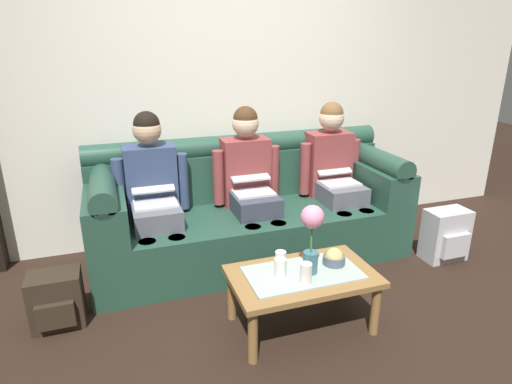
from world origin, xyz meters
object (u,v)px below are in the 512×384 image
cup_near_left (280,268)px  backpack_right (446,235)px  cup_far_center (306,273)px  snack_bowl (334,258)px  person_right (334,170)px  cup_near_right (281,259)px  backpack_left (57,300)px  coffee_table (302,281)px  couch (249,212)px  person_left (153,189)px  person_middle (249,179)px  flower_vase (312,230)px

cup_near_left → backpack_right: size_ratio=0.27×
cup_near_left → cup_far_center: cup_far_center is taller
cup_near_left → cup_far_center: (0.11, -0.11, 0.00)m
snack_bowl → cup_far_center: bearing=-150.9°
person_right → snack_bowl: (-0.53, -1.01, -0.24)m
cup_near_right → backpack_right: bearing=11.4°
cup_near_left → backpack_left: 1.42m
cup_near_left → coffee_table: bearing=1.2°
couch → cup_near_right: (-0.10, -0.93, 0.06)m
couch → coffee_table: (0.00, -1.05, -0.04)m
person_left → backpack_left: size_ratio=3.46×
couch → coffee_table: bearing=-90.0°
couch → coffee_table: 1.05m
person_right → cup_far_center: person_right is taller
backpack_left → backpack_right: (2.92, -0.07, 0.03)m
backpack_left → couch: bearing=20.5°
backpack_left → person_left: bearing=37.9°
couch → person_middle: size_ratio=2.04×
person_left → person_right: size_ratio=1.00×
flower_vase → cup_far_center: flower_vase is taller
backpack_right → cup_near_left: bearing=-165.0°
person_middle → coffee_table: (0.00, -1.04, -0.34)m
person_right → cup_near_left: size_ratio=10.63×
person_left → cup_near_left: (0.61, -1.04, -0.22)m
person_right → coffee_table: person_right is taller
flower_vase → cup_near_right: size_ratio=4.40×
backpack_left → cup_far_center: bearing=-23.7°
person_right → flower_vase: person_right is taller
person_right → backpack_left: person_right is taller
couch → person_left: person_left is taller
couch → backpack_left: (-1.44, -0.54, -0.19)m
flower_vase → cup_far_center: 0.25m
coffee_table → flower_vase: flower_vase is taller
cup_near_left → backpack_left: (-1.29, 0.51, -0.27)m
snack_bowl → backpack_right: snack_bowl is taller
couch → flower_vase: couch is taller
person_left → cup_far_center: bearing=-58.1°
couch → coffee_table: couch is taller
person_middle → backpack_left: person_middle is taller
cup_near_right → backpack_right: (1.58, 0.32, -0.22)m
flower_vase → coffee_table: bearing=158.2°
person_right → snack_bowl: 1.16m
backpack_left → backpack_right: bearing=-1.5°
snack_bowl → backpack_right: bearing=17.7°
cup_near_left → person_middle: bearing=81.9°
couch → backpack_right: bearing=-22.6°
cup_near_right → flower_vase: bearing=-42.8°
person_middle → cup_far_center: 1.18m
cup_near_left → backpack_right: (1.62, 0.43, -0.23)m
person_middle → coffee_table: 1.09m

